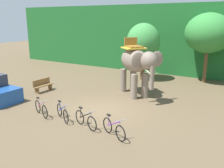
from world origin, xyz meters
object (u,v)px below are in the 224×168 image
at_px(bike_black, 86,120).
at_px(wooden_bench, 43,85).
at_px(bike_pink, 41,108).
at_px(tree_right, 208,33).
at_px(tree_left, 143,42).
at_px(elephant, 136,63).
at_px(bike_blue, 62,113).
at_px(bike_purple, 114,128).

height_order(bike_black, wooden_bench, bike_black).
bearing_deg(bike_pink, tree_right, 63.21).
xyz_separation_m(tree_left, elephant, (1.50, -4.42, -0.94)).
xyz_separation_m(tree_left, bike_blue, (0.09, -10.03, -2.76)).
bearing_deg(bike_pink, tree_left, 82.80).
height_order(bike_pink, bike_black, same).
relative_size(tree_left, bike_blue, 3.10).
bearing_deg(tree_left, bike_blue, -89.47).
height_order(bike_pink, wooden_bench, bike_pink).
distance_m(elephant, bike_blue, 6.06).
relative_size(tree_right, bike_black, 3.33).
relative_size(bike_blue, wooden_bench, 1.00).
relative_size(tree_left, bike_black, 2.85).
bearing_deg(wooden_bench, bike_black, -27.96).
height_order(tree_right, bike_blue, tree_right).
bearing_deg(wooden_bench, tree_left, 56.67).
distance_m(tree_left, bike_blue, 10.40).
xyz_separation_m(bike_purple, wooden_bench, (-7.80, 3.42, 0.09)).
bearing_deg(elephant, tree_right, 62.38).
height_order(tree_right, wooden_bench, tree_right).
xyz_separation_m(tree_right, bike_purple, (-1.42, -11.99, -3.51)).
height_order(elephant, bike_pink, elephant).
height_order(bike_blue, bike_purple, same).
relative_size(tree_right, elephant, 1.41).
distance_m(tree_left, elephant, 4.77).
xyz_separation_m(elephant, bike_pink, (-2.78, -5.73, -1.82)).
height_order(tree_left, wooden_bench, tree_left).
bearing_deg(elephant, bike_pink, -115.89).
bearing_deg(bike_blue, wooden_bench, 145.80).
height_order(bike_purple, wooden_bench, bike_purple).
distance_m(bike_pink, wooden_bench, 4.61).
bearing_deg(tree_right, tree_left, -160.36).
bearing_deg(bike_blue, tree_left, 90.53).
bearing_deg(bike_pink, bike_purple, -1.99).
bearing_deg(bike_purple, bike_black, 174.84).
bearing_deg(bike_pink, wooden_bench, 134.84).
xyz_separation_m(tree_right, bike_black, (-3.04, -11.84, -3.51)).
distance_m(bike_pink, bike_black, 2.93).
xyz_separation_m(bike_pink, bike_black, (2.93, -0.01, 0.00)).
bearing_deg(wooden_bench, tree_right, 42.88).
xyz_separation_m(tree_left, bike_purple, (3.27, -10.31, -2.76)).
relative_size(tree_left, wooden_bench, 3.08).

